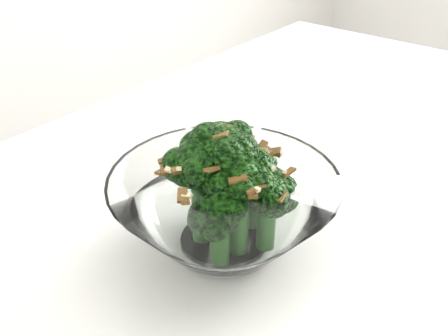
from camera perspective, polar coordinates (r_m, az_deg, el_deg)
table at (r=0.62m, az=10.55°, el=-8.10°), size 1.38×1.11×0.75m
broccoli_dish at (r=0.47m, az=0.13°, el=-4.02°), size 0.21×0.21×0.13m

